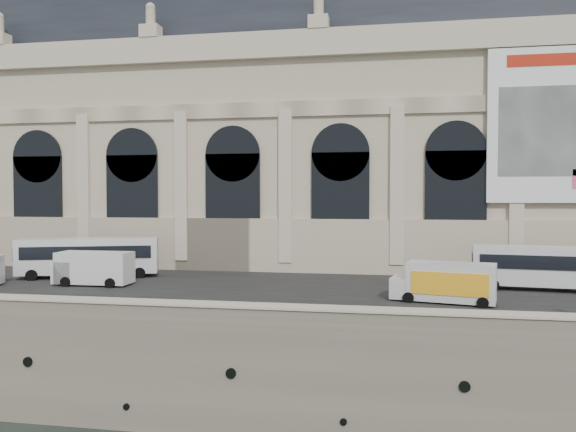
# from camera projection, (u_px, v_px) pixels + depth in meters

# --- Properties ---
(quay) EXTENTS (160.00, 70.00, 6.00)m
(quay) POSITION_uv_depth(u_px,v_px,m) (297.00, 283.00, 64.75)
(quay) COLOR gray
(quay) RESTS_ON ground
(street) EXTENTS (160.00, 24.00, 0.06)m
(street) POSITION_uv_depth(u_px,v_px,m) (255.00, 286.00, 43.98)
(street) COLOR #2D2D2D
(street) RESTS_ON quay
(parapet) EXTENTS (160.00, 1.40, 1.21)m
(parapet) POSITION_uv_depth(u_px,v_px,m) (199.00, 313.00, 30.77)
(parapet) COLOR gray
(parapet) RESTS_ON quay
(museum) EXTENTS (69.00, 18.70, 29.10)m
(museum) POSITION_uv_depth(u_px,v_px,m) (237.00, 135.00, 61.13)
(museum) COLOR #BDAB91
(museum) RESTS_ON quay
(bus_left) EXTENTS (11.75, 6.17, 3.43)m
(bus_left) POSITION_uv_depth(u_px,v_px,m) (89.00, 256.00, 48.31)
(bus_left) COLOR silver
(bus_left) RESTS_ON quay
(bus_right) EXTENTS (11.43, 3.58, 3.31)m
(bus_right) POSITION_uv_depth(u_px,v_px,m) (552.00, 266.00, 41.47)
(bus_right) COLOR silver
(bus_right) RESTS_ON quay
(van_c) EXTENTS (6.03, 2.58, 2.67)m
(van_c) POSITION_uv_depth(u_px,v_px,m) (90.00, 268.00, 44.20)
(van_c) COLOR silver
(van_c) RESTS_ON quay
(box_truck) EXTENTS (6.97, 3.54, 2.69)m
(box_truck) POSITION_uv_depth(u_px,v_px,m) (445.00, 283.00, 36.92)
(box_truck) COLOR silver
(box_truck) RESTS_ON quay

